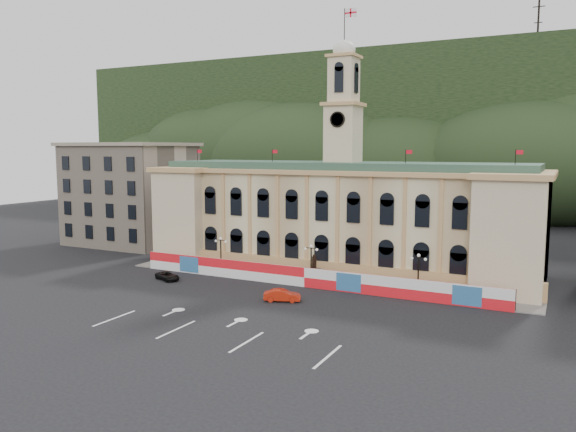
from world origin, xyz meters
The scene contains 13 objects.
ground centered at (0.00, 0.00, 0.00)m, with size 260.00×260.00×0.00m, color black.
lane_markings centered at (0.00, -5.00, 0.00)m, with size 26.00×10.00×0.02m, color white, non-canonical shape.
hill_ridge centered at (0.03, 121.99, 19.48)m, with size 230.00×80.00×64.00m.
city_hall centered at (0.00, 27.63, 7.85)m, with size 56.20×17.60×37.10m.
side_building_left centered at (-43.00, 30.93, 9.33)m, with size 21.00×17.00×18.60m.
hoarding_fence centered at (0.06, 15.07, 1.25)m, with size 50.00×0.44×2.50m.
pavement centered at (0.00, 17.75, 0.08)m, with size 56.00×5.50×0.16m, color slate.
statue centered at (0.00, 18.00, 1.19)m, with size 1.40×1.40×3.72m.
lamp_left centered at (-14.00, 17.00, 3.07)m, with size 1.96×0.44×5.15m.
lamp_center centered at (0.00, 17.00, 3.07)m, with size 1.96×0.44×5.15m.
lamp_right centered at (14.00, 17.00, 3.07)m, with size 1.96×0.44×5.15m.
red_sedan centered at (0.57, 7.68, 0.70)m, with size 4.49×2.92×1.40m, color red.
black_suv centered at (-18.03, 10.13, 0.56)m, with size 4.44×3.24×1.12m, color black.
Camera 1 is at (29.56, -48.42, 17.55)m, focal length 35.00 mm.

